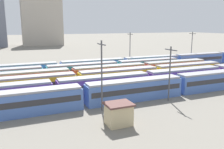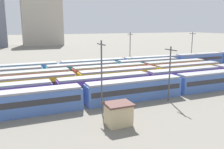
% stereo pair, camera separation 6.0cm
% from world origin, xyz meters
% --- Properties ---
extents(ground_plane, '(600.00, 600.00, 0.00)m').
position_xyz_m(ground_plane, '(0.00, 13.00, 0.00)').
color(ground_plane, slate).
extents(train_track_0, '(74.70, 3.06, 3.75)m').
position_xyz_m(train_track_0, '(20.60, 0.00, 1.90)').
color(train_track_0, '#4C70BC').
rests_on(train_track_0, ground_plane).
extents(train_track_1, '(93.60, 3.06, 3.75)m').
position_xyz_m(train_track_1, '(26.28, 5.20, 1.90)').
color(train_track_1, '#6B429E').
rests_on(train_track_1, ground_plane).
extents(train_track_2, '(55.80, 3.06, 3.75)m').
position_xyz_m(train_track_2, '(12.87, 10.40, 1.90)').
color(train_track_2, yellow).
rests_on(train_track_2, ground_plane).
extents(train_track_3, '(55.80, 3.06, 3.75)m').
position_xyz_m(train_track_3, '(12.84, 15.60, 1.90)').
color(train_track_3, '#BC4C38').
rests_on(train_track_3, ground_plane).
extents(train_track_4, '(55.80, 3.06, 3.75)m').
position_xyz_m(train_track_4, '(7.76, 20.80, 1.90)').
color(train_track_4, teal).
rests_on(train_track_4, ground_plane).
extents(train_track_5, '(112.50, 3.06, 3.75)m').
position_xyz_m(train_track_5, '(40.49, 26.00, 1.90)').
color(train_track_5, '#4C70BC').
rests_on(train_track_5, ground_plane).
extents(catenary_pole_0, '(0.24, 3.20, 10.93)m').
position_xyz_m(catenary_pole_0, '(3.86, -2.75, 6.02)').
color(catenary_pole_0, '#4C4C51').
rests_on(catenary_pole_0, ground_plane).
extents(catenary_pole_1, '(0.24, 3.20, 10.84)m').
position_xyz_m(catenary_pole_1, '(49.27, 29.30, 5.98)').
color(catenary_pole_1, '#4C4C51').
rests_on(catenary_pole_1, ground_plane).
extents(catenary_pole_2, '(0.24, 3.20, 9.59)m').
position_xyz_m(catenary_pole_2, '(16.47, -2.71, 5.34)').
color(catenary_pole_2, '#4C4C51').
rests_on(catenary_pole_2, ground_plane).
extents(catenary_pole_3, '(0.24, 3.20, 10.98)m').
position_xyz_m(catenary_pole_3, '(25.12, 29.06, 6.05)').
color(catenary_pole_3, '#4C4C51').
rests_on(catenary_pole_3, ground_plane).
extents(signal_hut, '(3.60, 3.00, 3.04)m').
position_xyz_m(signal_hut, '(3.94, -8.81, 1.55)').
color(signal_hut, '#C6B284').
rests_on(signal_hut, ground_plane).
extents(distant_building_2, '(25.09, 13.26, 31.13)m').
position_xyz_m(distant_building_2, '(11.71, 127.82, 15.56)').
color(distant_building_2, '#B2A899').
rests_on(distant_building_2, ground_plane).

